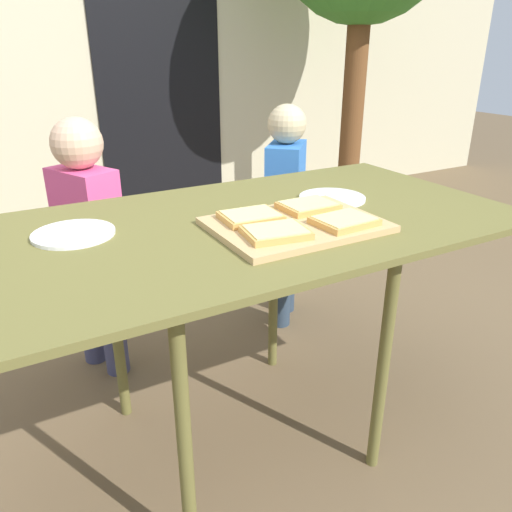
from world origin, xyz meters
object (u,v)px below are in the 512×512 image
Objects in this scene: cutting_board at (296,225)px; child_left at (89,233)px; pizza_slice_far_left at (251,216)px; pizza_slice_far_right at (308,206)px; pizza_slice_near_right at (344,221)px; plate_white_left at (74,234)px; plate_white_right at (332,198)px; dining_table at (238,242)px; child_right at (285,204)px; pizza_slice_near_left at (276,232)px.

child_left reaches higher than cutting_board.
pizza_slice_far_right is at bearing 0.73° from pizza_slice_far_left.
pizza_slice_near_right is at bearing -38.96° from cutting_board.
child_left is (-0.31, 0.67, -0.21)m from pizza_slice_far_left.
plate_white_left is 1.00× the size of plate_white_right.
pizza_slice_far_right is 0.18m from plate_white_right.
plate_white_right is (0.15, 0.24, -0.02)m from pizza_slice_near_right.
dining_table is 1.61× the size of child_left.
cutting_board is 0.87m from child_right.
plate_white_left is at bearing -152.65° from child_right.
plate_white_left is at bearing 159.94° from pizza_slice_far_left.
child_right is (0.54, 0.79, -0.22)m from pizza_slice_near_left.
child_right is at bearing 48.24° from dining_table.
cutting_board is at bearing 141.04° from pizza_slice_near_right.
child_left is at bearing 121.32° from pizza_slice_near_right.
dining_table is 0.10m from pizza_slice_far_left.
cutting_board is 0.12m from pizza_slice_far_left.
pizza_slice_far_left is 0.14m from pizza_slice_near_left.
cutting_board reaches higher than plate_white_left.
pizza_slice_far_right is 0.16× the size of child_right.
cutting_board is 0.12m from pizza_slice_near_left.
plate_white_right is at bearing -41.84° from child_left.
pizza_slice_far_right is at bearing 35.77° from pizza_slice_near_left.
pizza_slice_near_right is at bearing -26.21° from plate_white_left.
pizza_slice_far_left and pizza_slice_far_right have the same top height.
pizza_slice_near_left is (-0.10, -0.06, 0.02)m from cutting_board.
child_right is at bearing 27.35° from plate_white_left.
child_right is (0.53, 0.66, -0.22)m from pizza_slice_far_left.
child_right reaches higher than plate_white_right.
cutting_board is at bearing -45.80° from dining_table.
pizza_slice_far_right is at bearing 93.02° from pizza_slice_near_right.
plate_white_right reaches higher than dining_table.
pizza_slice_near_left is 0.82× the size of plate_white_right.
pizza_slice_far_right is (0.09, 0.07, 0.02)m from cutting_board.
dining_table is at bearing 137.21° from pizza_slice_near_right.
pizza_slice_far_left reaches higher than cutting_board.
dining_table is 9.38× the size of pizza_slice_near_left.
pizza_slice_far_left is at bearing -20.06° from plate_white_left.
child_right reaches higher than pizza_slice_near_right.
plate_white_left reaches higher than dining_table.
cutting_board is (0.11, -0.12, 0.07)m from dining_table.
pizza_slice_near_right is (0.20, -0.15, 0.00)m from pizza_slice_far_left.
plate_white_right is at bearing 29.90° from pizza_slice_far_right.
child_left reaches higher than plate_white_left.
child_right is (0.84, -0.02, -0.01)m from child_left.
pizza_slice_near_left is 0.20m from pizza_slice_near_right.
pizza_slice_near_right is 0.16× the size of child_right.
pizza_slice_near_right is at bearing -86.98° from pizza_slice_far_right.
child_left reaches higher than pizza_slice_far_left.
child_left is 0.84m from child_right.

